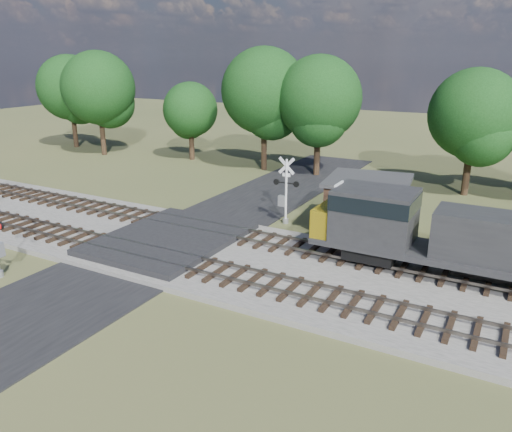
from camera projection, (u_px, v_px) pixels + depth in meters
The scene contains 9 objects.
ground at pixel (165, 248), 29.02m from camera, with size 160.00×160.00×0.00m, color #454F2A.
ballast_bed at pixel (330, 278), 24.80m from camera, with size 140.00×10.00×0.30m, color gray.
road at pixel (165, 247), 29.01m from camera, with size 7.00×60.00×0.08m, color black.
crossing_panel at pixel (170, 240), 29.34m from camera, with size 7.00×9.00×0.62m, color #262628.
track_near at pixel (188, 264), 25.79m from camera, with size 140.00×2.60×0.33m.
track_far at pixel (237, 235), 29.96m from camera, with size 140.00×2.60×0.33m.
crossing_signal_far at pixel (285, 196), 32.77m from camera, with size 1.81×0.39×4.48m.
equipment_shed at pixel (367, 205), 31.38m from camera, with size 5.63×5.63×3.42m.
treeline at pixel (369, 103), 41.60m from camera, with size 82.53×11.22×11.75m.
Camera 1 is at (17.68, -21.12, 10.71)m, focal length 35.00 mm.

